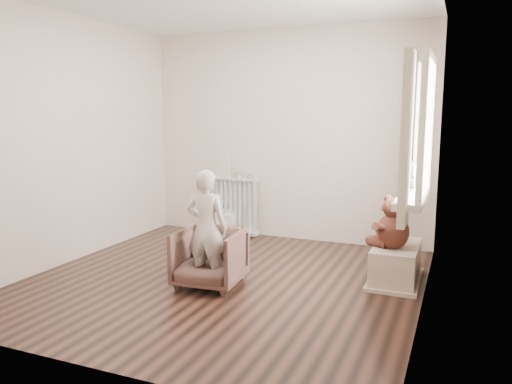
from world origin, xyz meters
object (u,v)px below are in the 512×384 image
at_px(child, 207,228).
at_px(plush_cat, 416,177).
at_px(radiator, 233,205).
at_px(toy_bench, 396,261).
at_px(toy_vanity, 223,213).
at_px(armchair, 210,257).
at_px(teddy_bear, 393,214).

distance_m(child, plush_cat, 1.97).
height_order(radiator, toy_bench, radiator).
relative_size(radiator, toy_bench, 0.99).
xyz_separation_m(toy_vanity, armchair, (0.76, -1.83, -0.00)).
relative_size(radiator, plush_cat, 2.71).
bearing_deg(teddy_bear, toy_vanity, 178.41).
xyz_separation_m(toy_vanity, plush_cat, (2.47, -1.00, 0.72)).
xyz_separation_m(toy_bench, teddy_bear, (-0.03, -0.11, 0.47)).
xyz_separation_m(child, plush_cat, (1.71, 0.88, 0.44)).
bearing_deg(toy_bench, radiator, 154.09).
distance_m(toy_vanity, plush_cat, 2.76).
distance_m(armchair, plush_cat, 2.04).
bearing_deg(plush_cat, teddy_bear, -156.55).
relative_size(toy_vanity, teddy_bear, 1.08).
distance_m(radiator, teddy_bear, 2.49).
distance_m(armchair, toy_bench, 1.76).
bearing_deg(radiator, plush_cat, -23.71).
relative_size(toy_vanity, child, 0.48).
relative_size(armchair, plush_cat, 2.14).
xyz_separation_m(radiator, toy_bench, (2.21, -1.07, -0.19)).
xyz_separation_m(radiator, child, (0.63, -1.91, 0.17)).
bearing_deg(toy_bench, toy_vanity, 155.94).
bearing_deg(armchair, child, -94.61).
relative_size(child, teddy_bear, 2.24).
distance_m(radiator, toy_vanity, 0.17).
bearing_deg(teddy_bear, plush_cat, 66.69).
relative_size(armchair, toy_bench, 0.79).
height_order(radiator, plush_cat, plush_cat).
height_order(radiator, toy_vanity, radiator).
bearing_deg(child, toy_bench, -156.64).
height_order(toy_vanity, toy_bench, toy_vanity).
bearing_deg(plush_cat, radiator, 138.04).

